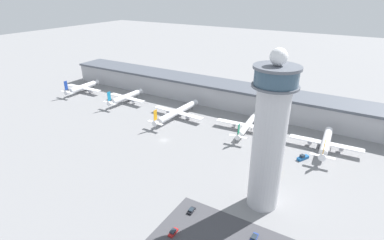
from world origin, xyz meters
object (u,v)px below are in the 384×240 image
at_px(airplane_gate_bravo, 126,97).
at_px(service_truck_catering, 303,158).
at_px(airplane_gate_delta, 247,125).
at_px(car_blue_compact, 254,238).
at_px(airplane_gate_alpha, 83,87).
at_px(car_red_hatchback, 173,232).
at_px(car_maroon_suv, 191,211).
at_px(control_tower, 269,135).
at_px(airplane_gate_charlie, 177,112).
at_px(airplane_gate_echo, 326,143).
at_px(service_truck_fuel, 273,170).

xyz_separation_m(airplane_gate_bravo, service_truck_catering, (133.33, -15.54, -3.55)).
relative_size(airplane_gate_delta, car_blue_compact, 8.49).
bearing_deg(car_blue_compact, airplane_gate_bravo, 148.86).
bearing_deg(airplane_gate_alpha, car_red_hatchback, -30.94).
distance_m(airplane_gate_bravo, car_maroon_suv, 130.59).
distance_m(control_tower, car_red_hatchback, 49.19).
xyz_separation_m(car_blue_compact, car_red_hatchback, (-25.65, -12.42, 0.08)).
bearing_deg(airplane_gate_alpha, car_blue_compact, -23.93).
height_order(control_tower, car_blue_compact, control_tower).
bearing_deg(airplane_gate_charlie, car_blue_compact, -42.54).
bearing_deg(car_red_hatchback, airplane_gate_alpha, 149.06).
relative_size(airplane_gate_bravo, airplane_gate_echo, 0.91).
xyz_separation_m(airplane_gate_charlie, service_truck_catering, (84.42, -11.58, -3.08)).
bearing_deg(car_blue_compact, service_truck_fuel, 98.57).
distance_m(airplane_gate_alpha, airplane_gate_delta, 144.80).
height_order(airplane_gate_alpha, car_red_hatchback, airplane_gate_alpha).
bearing_deg(airplane_gate_alpha, airplane_gate_charlie, -2.52).
relative_size(airplane_gate_alpha, airplane_gate_charlie, 0.78).
bearing_deg(airplane_gate_bravo, airplane_gate_alpha, 179.63).
xyz_separation_m(service_truck_catering, car_maroon_suv, (-28.78, -62.61, -0.43)).
bearing_deg(car_red_hatchback, car_maroon_suv, 91.51).
height_order(airplane_gate_charlie, car_red_hatchback, airplane_gate_charlie).
distance_m(airplane_gate_delta, car_red_hatchback, 92.24).
distance_m(car_maroon_suv, car_red_hatchback, 13.15).
distance_m(airplane_gate_bravo, service_truck_catering, 134.28).
bearing_deg(airplane_gate_charlie, airplane_gate_delta, 5.34).
bearing_deg(airplane_gate_bravo, airplane_gate_delta, 0.32).
height_order(airplane_gate_charlie, service_truck_catering, airplane_gate_charlie).
height_order(control_tower, service_truck_catering, control_tower).
xyz_separation_m(airplane_gate_echo, car_red_hatchback, (-36.44, -91.11, -4.03)).
bearing_deg(car_red_hatchback, airplane_gate_delta, 94.97).
height_order(control_tower, airplane_gate_charlie, control_tower).
height_order(airplane_gate_bravo, airplane_gate_delta, airplane_gate_bravo).
distance_m(service_truck_catering, car_blue_compact, 63.40).
relative_size(airplane_gate_alpha, car_red_hatchback, 8.20).
relative_size(control_tower, airplane_gate_delta, 1.57).
bearing_deg(airplane_gate_alpha, airplane_gate_bravo, -0.37).
relative_size(airplane_gate_alpha, service_truck_fuel, 4.50).
xyz_separation_m(airplane_gate_delta, car_red_hatchback, (7.99, -91.83, -3.43)).
bearing_deg(car_maroon_suv, airplane_gate_delta, 95.55).
bearing_deg(service_truck_fuel, airplane_gate_echo, 63.06).
distance_m(airplane_gate_delta, car_blue_compact, 86.31).
height_order(airplane_gate_charlie, service_truck_fuel, airplane_gate_charlie).
distance_m(service_truck_fuel, car_blue_compact, 44.81).
relative_size(airplane_gate_echo, car_maroon_suv, 9.04).
distance_m(car_blue_compact, car_red_hatchback, 28.50).
xyz_separation_m(service_truck_catering, service_truck_fuel, (-9.46, -19.04, -0.04)).
distance_m(airplane_gate_delta, car_maroon_suv, 79.13).
relative_size(airplane_gate_charlie, service_truck_catering, 6.52).
distance_m(airplane_gate_alpha, car_maroon_suv, 171.49).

